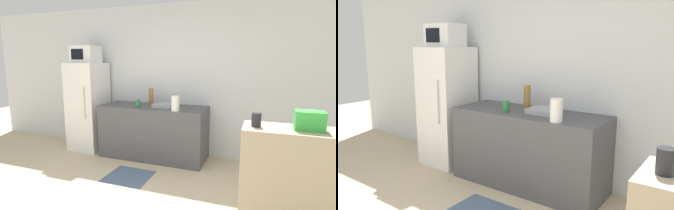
{
  "view_description": "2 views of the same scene",
  "coord_description": "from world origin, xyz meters",
  "views": [
    {
      "loc": [
        1.55,
        -1.72,
        1.67
      ],
      "look_at": [
        0.22,
        1.85,
        1.0
      ],
      "focal_mm": 28.0,
      "sensor_mm": 36.0,
      "label": 1
    },
    {
      "loc": [
        1.74,
        -0.85,
        1.67
      ],
      "look_at": [
        0.02,
        1.52,
        1.1
      ],
      "focal_mm": 35.0,
      "sensor_mm": 36.0,
      "label": 2
    }
  ],
  "objects": [
    {
      "name": "basket",
      "position": [
        1.93,
        0.79,
        1.14
      ],
      "size": [
        0.24,
        0.16,
        0.17
      ],
      "primitive_type": "cube",
      "color": "green",
      "rests_on": "shelf_cabinet"
    },
    {
      "name": "microwave",
      "position": [
        -1.51,
        2.25,
        1.75
      ],
      "size": [
        0.46,
        0.36,
        0.3
      ],
      "color": "white",
      "rests_on": "refrigerator"
    },
    {
      "name": "bottle_tall",
      "position": [
        -0.27,
        2.33,
        1.03
      ],
      "size": [
        0.08,
        0.08,
        0.29
      ],
      "primitive_type": "cylinder",
      "color": "olive",
      "rests_on": "counter"
    },
    {
      "name": "sink_basin",
      "position": [
        -0.01,
        2.27,
        0.92
      ],
      "size": [
        0.33,
        0.29,
        0.06
      ],
      "primitive_type": "cube",
      "color": "#9EA3A8",
      "rests_on": "counter"
    },
    {
      "name": "kitchen_rug",
      "position": [
        -0.22,
        1.4,
        0.0
      ],
      "size": [
        0.63,
        0.59,
        0.01
      ],
      "primitive_type": "cube",
      "color": "slate",
      "rests_on": "ground_plane"
    },
    {
      "name": "paper_towel_roll",
      "position": [
        0.29,
        2.0,
        1.0
      ],
      "size": [
        0.13,
        0.13,
        0.24
      ],
      "primitive_type": "cylinder",
      "color": "white",
      "rests_on": "counter"
    },
    {
      "name": "shelf_cabinet",
      "position": [
        1.8,
        0.79,
        0.53
      ],
      "size": [
        0.85,
        0.41,
        1.06
      ],
      "primitive_type": "cube",
      "color": "tan",
      "rests_on": "ground_plane"
    },
    {
      "name": "jar",
      "position": [
        1.49,
        0.76,
        1.12
      ],
      "size": [
        0.09,
        0.09,
        0.13
      ],
      "primitive_type": "cylinder",
      "color": "#232328",
      "rests_on": "shelf_cabinet"
    },
    {
      "name": "wall_back",
      "position": [
        0.0,
        2.63,
        1.3
      ],
      "size": [
        8.0,
        0.06,
        2.6
      ],
      "primitive_type": "cube",
      "color": "silver",
      "rests_on": "ground_plane"
    },
    {
      "name": "bottle_short",
      "position": [
        -0.4,
        2.1,
        0.95
      ],
      "size": [
        0.08,
        0.08,
        0.13
      ],
      "primitive_type": "cylinder",
      "color": "#2D7F42",
      "rests_on": "counter"
    },
    {
      "name": "refrigerator",
      "position": [
        -1.51,
        2.25,
        0.8
      ],
      "size": [
        0.59,
        0.64,
        1.6
      ],
      "color": "white",
      "rests_on": "ground_plane"
    },
    {
      "name": "counter",
      "position": [
        -0.19,
        2.26,
        0.44
      ],
      "size": [
        1.79,
        0.69,
        0.89
      ],
      "primitive_type": "cube",
      "color": "#4C4C51",
      "rests_on": "ground_plane"
    }
  ]
}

